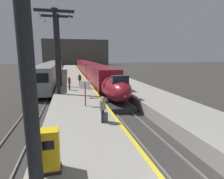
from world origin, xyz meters
name	(u,v)px	position (x,y,z in m)	size (l,w,h in m)	color
platform_left	(74,86)	(-4.05, 24.75, 0.53)	(4.80, 110.00, 1.05)	gray
platform_right	(124,85)	(4.05, 24.75, 0.53)	(4.80, 110.00, 1.05)	gray
platform_left_safety_stripe	(89,83)	(-1.77, 24.75, 1.05)	(0.20, 107.80, 0.01)	yellow
rail_main_left	(93,86)	(-0.75, 27.50, 0.06)	(0.08, 110.00, 0.12)	slate
rail_main_right	(101,86)	(0.75, 27.50, 0.06)	(0.08, 110.00, 0.12)	slate
rail_secondary_left	(43,88)	(-8.85, 27.50, 0.06)	(0.08, 110.00, 0.12)	slate
rail_secondary_right	(53,87)	(-7.35, 27.50, 0.06)	(0.08, 110.00, 0.12)	slate
highspeed_train_main	(89,70)	(0.00, 38.86, 1.96)	(2.92, 56.68, 3.60)	maroon
regional_train_adjacent	(52,71)	(-8.10, 35.99, 2.13)	(2.85, 36.60, 3.80)	gray
station_column_near	(25,12)	(-5.84, 1.76, 6.40)	(4.00, 0.68, 8.68)	black
station_column_mid	(56,44)	(-5.90, 16.89, 6.45)	(4.00, 0.68, 8.94)	black
station_column_far	(58,44)	(-5.90, 22.15, 6.71)	(4.00, 0.68, 9.43)	black
passenger_near_edge	(103,107)	(-2.77, 7.08, 2.04)	(0.41, 0.47, 1.69)	#23232D
passenger_mid_platform	(69,82)	(-4.71, 18.99, 2.04)	(0.32, 0.55, 1.69)	#23232D
passenger_far_waiting	(80,79)	(-3.29, 21.79, 2.04)	(0.39, 0.49, 1.69)	#23232D
rolling_suitcase	(105,117)	(-2.64, 7.17, 1.35)	(0.40, 0.22, 0.98)	#4C4C51
ticket_machine_yellow	(50,152)	(-5.55, 2.60, 1.79)	(0.76, 0.62, 1.60)	yellow
departure_info_board	(85,88)	(-3.48, 11.21, 2.56)	(0.90, 0.10, 2.12)	maroon
terminus_back_wall	(76,52)	(0.00, 102.00, 7.00)	(36.00, 2.00, 14.00)	#4C4742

